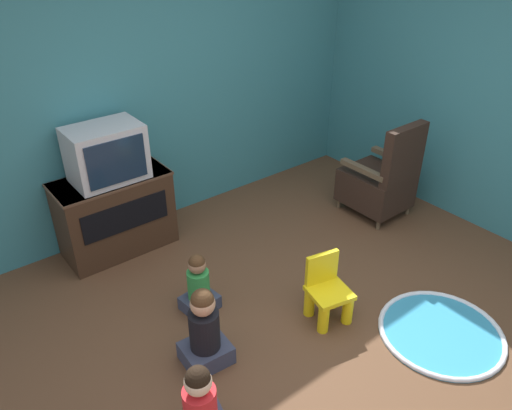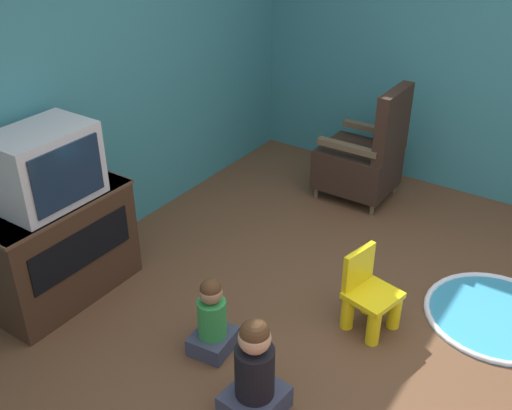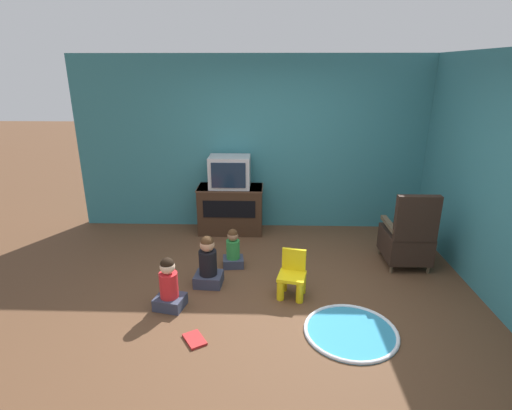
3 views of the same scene
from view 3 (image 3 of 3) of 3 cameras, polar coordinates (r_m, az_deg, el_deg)
The scene contains 11 objects.
ground_plane at distance 4.53m, azimuth 2.35°, elevation -13.42°, with size 30.00×30.00×0.00m, color brown.
wall_back at distance 6.18m, azimuth -0.32°, elevation 8.67°, with size 5.43×0.12×2.62m.
tv_cabinet at distance 6.14m, azimuth -3.64°, elevation -0.51°, with size 0.98×0.49×0.72m.
television at distance 5.95m, azimuth -3.77°, elevation 4.74°, with size 0.60×0.42×0.47m.
black_armchair at distance 5.43m, azimuth 20.78°, elevation -4.55°, with size 0.54×0.63×1.01m.
yellow_kid_chair at distance 4.53m, azimuth 5.18°, elevation -10.38°, with size 0.35×0.34×0.52m.
play_mat at distance 4.15m, azimuth 13.39°, elevation -17.17°, with size 0.91×0.91×0.04m.
child_watching_left at distance 4.71m, azimuth -6.87°, elevation -8.36°, with size 0.34×0.30×0.62m.
child_watching_center at distance 5.13m, azimuth -3.30°, elevation -6.48°, with size 0.28×0.26×0.51m.
child_watching_right at distance 4.37m, azimuth -12.33°, elevation -11.29°, with size 0.35×0.32×0.58m.
book at distance 3.99m, azimuth -8.76°, elevation -18.46°, with size 0.26×0.29×0.02m.
Camera 3 is at (-0.06, -3.81, 2.43)m, focal length 28.00 mm.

